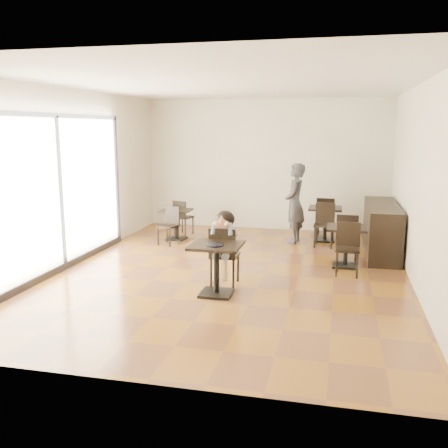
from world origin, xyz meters
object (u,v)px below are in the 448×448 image
(cafe_table_mid, at_px, (346,247))
(cafe_table_left, at_px, (176,224))
(chair_left_a, at_px, (184,217))
(chair_back_b, at_px, (324,225))
(cafe_table_back, at_px, (325,224))
(child_chair, at_px, (225,255))
(adult_patron, at_px, (295,203))
(chair_left_b, at_px, (168,226))
(child, at_px, (225,248))
(child_table, at_px, (216,270))
(chair_mid_a, at_px, (347,236))
(chair_mid_b, at_px, (348,250))
(chair_back_a, at_px, (326,217))

(cafe_table_mid, height_order, cafe_table_left, cafe_table_mid)
(chair_left_a, relative_size, chair_back_b, 0.90)
(cafe_table_mid, distance_m, cafe_table_back, 2.10)
(cafe_table_left, relative_size, chair_back_b, 0.75)
(child_chair, xyz_separation_m, adult_patron, (0.82, 3.26, 0.40))
(cafe_table_left, relative_size, chair_left_b, 0.83)
(cafe_table_back, xyz_separation_m, chair_left_b, (-3.28, -1.14, 0.03))
(child, relative_size, cafe_table_back, 1.57)
(child_table, bearing_deg, chair_back_b, 67.57)
(child_table, relative_size, child_chair, 0.83)
(adult_patron, bearing_deg, cafe_table_back, 117.61)
(cafe_table_mid, bearing_deg, chair_mid_a, 87.55)
(child_chair, bearing_deg, chair_left_a, -62.78)
(child, bearing_deg, chair_mid_b, 26.31)
(chair_mid_b, distance_m, chair_back_a, 3.19)
(chair_mid_a, bearing_deg, adult_patron, -45.35)
(chair_mid_b, distance_m, chair_left_a, 4.54)
(cafe_table_left, bearing_deg, chair_mid_a, -13.72)
(chair_left_a, distance_m, chair_back_a, 3.33)
(cafe_table_left, height_order, chair_mid_a, chair_mid_a)
(chair_left_a, bearing_deg, chair_mid_b, 163.84)
(cafe_table_mid, relative_size, chair_mid_b, 0.83)
(cafe_table_left, distance_m, cafe_table_back, 3.33)
(cafe_table_mid, distance_m, cafe_table_left, 4.00)
(chair_mid_b, bearing_deg, chair_back_b, 104.61)
(cafe_table_left, xyz_separation_m, cafe_table_back, (3.28, 0.59, 0.04))
(child_chair, bearing_deg, child_table, 90.00)
(cafe_table_mid, bearing_deg, chair_back_a, 99.61)
(child_table, height_order, chair_left_b, chair_left_b)
(child_table, xyz_separation_m, chair_mid_b, (1.93, 1.51, 0.05))
(cafe_table_left, height_order, chair_mid_b, chair_mid_b)
(chair_left_b, bearing_deg, child_table, -40.40)
(child_table, xyz_separation_m, cafe_table_back, (1.47, 4.11, -0.01))
(chair_mid_a, bearing_deg, cafe_table_mid, 89.42)
(child_chair, bearing_deg, cafe_table_back, -112.43)
(chair_back_b, bearing_deg, child, -113.19)
(adult_patron, height_order, chair_left_b, adult_patron)
(cafe_table_left, relative_size, cafe_table_back, 0.90)
(adult_patron, height_order, cafe_table_left, adult_patron)
(chair_back_a, xyz_separation_m, chair_back_b, (0.00, -1.10, 0.00))
(child_chair, height_order, cafe_table_mid, child_chair)
(cafe_table_left, bearing_deg, chair_back_a, 19.15)
(cafe_table_back, bearing_deg, chair_mid_b, -79.89)
(child, relative_size, cafe_table_left, 1.75)
(child_chair, distance_m, cafe_table_left, 3.48)
(cafe_table_mid, height_order, chair_left_a, chair_left_a)
(child_chair, height_order, adult_patron, adult_patron)
(chair_mid_b, bearing_deg, cafe_table_back, 101.99)
(chair_back_b, bearing_deg, child_chair, -113.19)
(adult_patron, bearing_deg, child_table, -9.31)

